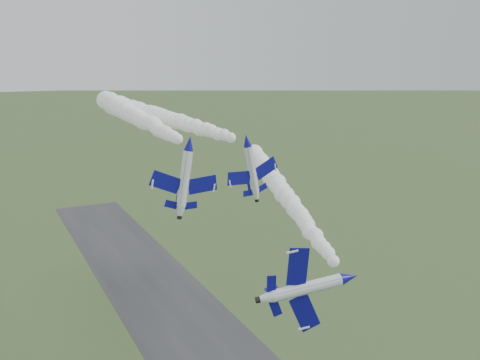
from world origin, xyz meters
The scene contains 6 objects.
jet_lead centered at (5.03, -2.15, 29.75)m, with size 6.82×14.05×11.61m.
smoke_trail_jet_lead centered at (18.14, 37.14, 31.35)m, with size 4.85×74.94×4.85m, color white, non-canonical shape.
jet_pair_left centered at (-7.84, 22.45, 45.29)m, with size 10.97×13.37×3.61m.
smoke_trail_jet_pair_left centered at (-7.06, 56.49, 46.48)m, with size 4.83×61.02×4.83m, color white, non-canonical shape.
jet_pair_right centered at (1.68, 21.30, 45.26)m, with size 9.73×11.81×3.32m.
smoke_trail_jet_pair_right centered at (-1.78, 55.51, 45.91)m, with size 4.90×63.20×4.90m, color white, non-canonical shape.
Camera 1 is at (-37.85, -54.97, 58.23)m, focal length 40.00 mm.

